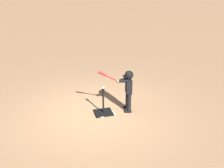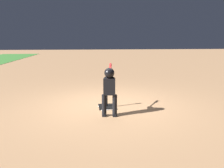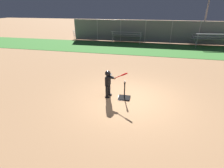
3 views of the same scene
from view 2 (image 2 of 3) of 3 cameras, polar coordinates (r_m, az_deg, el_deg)
name	(u,v)px [view 2 (image 2 of 3)]	position (r m, az deg, el deg)	size (l,w,h in m)	color
ground_plane	(108,105)	(6.36, -0.96, -5.45)	(90.00, 90.00, 0.00)	#AD7F56
home_plate	(107,108)	(6.06, -1.20, -6.18)	(0.44, 0.44, 0.02)	white
batting_tee	(107,104)	(6.08, -1.38, -5.34)	(0.50, 0.45, 0.75)	black
batter_child	(109,86)	(5.25, -0.68, -0.43)	(0.96, 0.39, 1.23)	black
baseball	(107,80)	(5.93, -1.41, 1.13)	(0.07, 0.07, 0.07)	white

